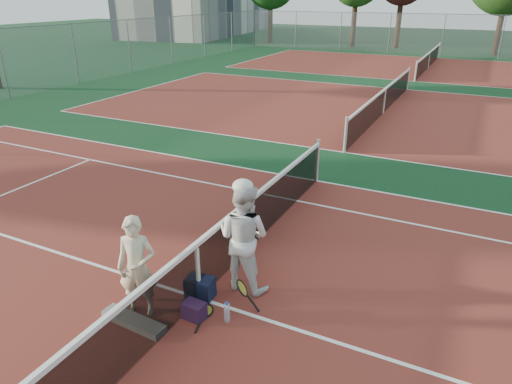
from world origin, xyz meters
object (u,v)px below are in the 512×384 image
racket_black_held (242,296)px  water_bottle (227,313)px  racket_red (139,284)px  player_a (137,267)px  sports_bag_purple (194,311)px  sports_bag_navy (200,288)px  player_b (244,237)px  net_main (198,271)px  racket_spare (206,311)px

racket_black_held → water_bottle: (-0.08, -0.32, -0.11)m
racket_red → racket_black_held: (1.56, 0.47, -0.02)m
player_a → sports_bag_purple: size_ratio=4.84×
racket_red → sports_bag_navy: racket_red is taller
water_bottle → player_b: bearing=102.2°
racket_black_held → sports_bag_purple: racket_black_held is taller
net_main → player_b: 0.88m
player_b → racket_black_held: (0.28, -0.59, -0.64)m
racket_red → racket_spare: (1.09, 0.17, -0.25)m
racket_red → player_a: bearing=-68.2°
player_b → racket_spare: 1.26m
player_a → sports_bag_navy: size_ratio=3.67×
net_main → racket_red: net_main is taller
player_a → racket_black_held: (1.34, 0.69, -0.53)m
racket_black_held → racket_spare: bearing=12.9°
racket_black_held → sports_bag_navy: 0.76m
net_main → water_bottle: size_ratio=36.60×
player_a → sports_bag_purple: (0.79, 0.22, -0.66)m
sports_bag_navy → sports_bag_purple: size_ratio=1.32×
racket_red → racket_black_held: racket_red is taller
player_b → water_bottle: size_ratio=6.04×
racket_spare → water_bottle: bearing=-108.1°
player_a → racket_red: (-0.22, 0.23, -0.51)m
player_a → racket_black_held: bearing=6.0°
sports_bag_purple → sports_bag_navy: bearing=113.0°
player_b → racket_red: bearing=42.5°
racket_black_held → sports_bag_navy: (-0.76, 0.01, -0.09)m
sports_bag_purple → water_bottle: bearing=17.6°
net_main → water_bottle: 0.80m
net_main → player_b: player_b is taller
net_main → player_b: size_ratio=6.06×
racket_red → sports_bag_navy: 0.94m
racket_spare → player_b: bearing=-26.6°
sports_bag_navy → player_b: bearing=50.7°
racket_red → racket_spare: size_ratio=0.93×
net_main → racket_black_held: (0.74, 0.04, -0.25)m
sports_bag_purple → net_main: bearing=113.7°
net_main → player_a: size_ratio=6.95×
net_main → player_a: bearing=-132.9°
player_b → racket_red: size_ratio=3.22×
player_a → player_b: bearing=29.0°
net_main → player_b: (0.46, 0.63, 0.40)m
player_b → net_main: bearing=57.1°
racket_red → sports_bag_purple: (1.01, -0.00, -0.15)m
net_main → player_a: player_a is taller
player_a → water_bottle: bearing=-4.8°
racket_black_held → racket_spare: 0.60m
player_a → sports_bag_purple: bearing=-5.5°
player_b → racket_red: player_b is taller
sports_bag_navy → water_bottle: (0.67, -0.33, -0.02)m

